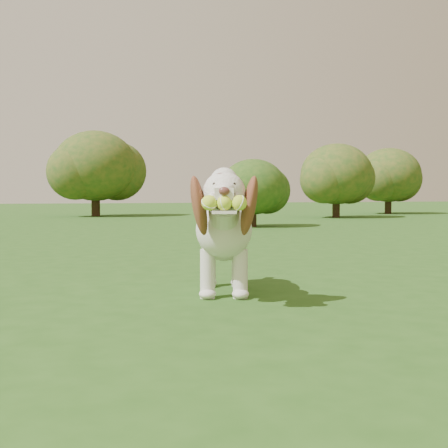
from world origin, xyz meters
name	(u,v)px	position (x,y,z in m)	size (l,w,h in m)	color
ground	(322,297)	(0.00, 0.00, 0.00)	(80.00, 80.00, 0.00)	#254E16
dog	(224,229)	(-0.56, 0.30, 0.43)	(0.69, 1.21, 0.81)	silver
shrub_h	(389,175)	(9.95, 12.98, 1.31)	(2.15, 2.15, 2.23)	#382314
shrub_f	(336,174)	(6.59, 10.78, 1.23)	(2.02, 2.02, 2.09)	#382314
shrub_i	(95,166)	(0.29, 14.09, 1.51)	(2.47, 2.47, 2.56)	#382314
shrub_c	(253,187)	(2.61, 7.37, 0.81)	(1.32, 1.32, 1.37)	#382314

